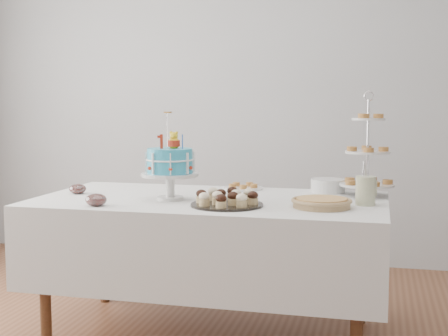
% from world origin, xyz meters
% --- Properties ---
extents(walls, '(5.04, 4.04, 2.70)m').
position_xyz_m(walls, '(0.00, 0.00, 1.35)').
color(walls, '#A6A9AB').
rests_on(walls, floor).
extents(table, '(1.92, 1.02, 0.77)m').
position_xyz_m(table, '(0.00, 0.30, 0.54)').
color(table, silver).
rests_on(table, floor).
extents(birthday_cake, '(0.31, 0.31, 0.48)m').
position_xyz_m(birthday_cake, '(-0.20, 0.20, 0.90)').
color(birthday_cake, silver).
rests_on(birthday_cake, table).
extents(cupcake_tray, '(0.37, 0.37, 0.09)m').
position_xyz_m(cupcake_tray, '(0.15, 0.07, 0.81)').
color(cupcake_tray, black).
rests_on(cupcake_tray, table).
extents(pie, '(0.31, 0.31, 0.05)m').
position_xyz_m(pie, '(0.63, 0.14, 0.80)').
color(pie, '#A18957').
rests_on(pie, table).
extents(tiered_stand, '(0.31, 0.31, 0.59)m').
position_xyz_m(tiered_stand, '(0.84, 0.59, 1.02)').
color(tiered_stand, silver).
rests_on(tiered_stand, table).
extents(plate_stack, '(0.20, 0.20, 0.08)m').
position_xyz_m(plate_stack, '(0.61, 0.70, 0.81)').
color(plate_stack, silver).
rests_on(plate_stack, table).
extents(pastry_plate, '(0.24, 0.24, 0.04)m').
position_xyz_m(pastry_plate, '(0.10, 0.70, 0.79)').
color(pastry_plate, silver).
rests_on(pastry_plate, table).
extents(jam_bowl_a, '(0.11, 0.11, 0.07)m').
position_xyz_m(jam_bowl_a, '(-0.50, -0.09, 0.80)').
color(jam_bowl_a, silver).
rests_on(jam_bowl_a, table).
extents(jam_bowl_b, '(0.10, 0.10, 0.06)m').
position_xyz_m(jam_bowl_b, '(-0.79, 0.28, 0.80)').
color(jam_bowl_b, silver).
rests_on(jam_bowl_b, table).
extents(utensil_pitcher, '(0.11, 0.10, 0.23)m').
position_xyz_m(utensil_pitcher, '(0.84, 0.28, 0.85)').
color(utensil_pitcher, white).
rests_on(utensil_pitcher, table).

